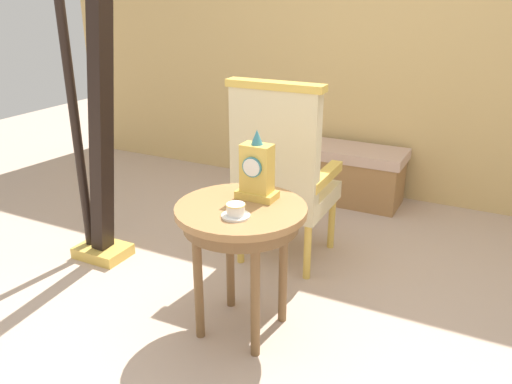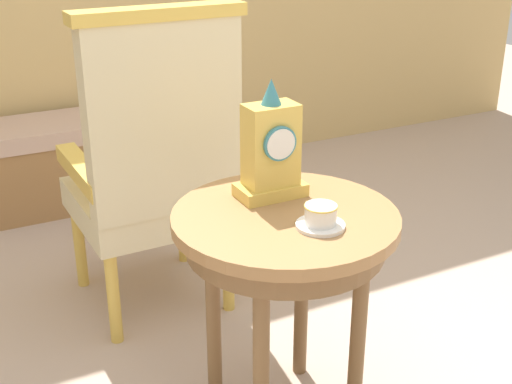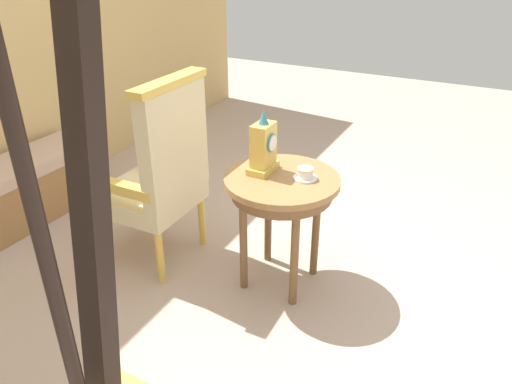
# 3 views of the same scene
# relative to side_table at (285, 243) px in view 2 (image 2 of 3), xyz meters

# --- Properties ---
(side_table) EXTENTS (0.61, 0.61, 0.67)m
(side_table) POSITION_rel_side_table_xyz_m (0.00, 0.00, 0.00)
(side_table) COLOR #9E7042
(side_table) RESTS_ON ground
(teacup_left) EXTENTS (0.13, 0.13, 0.06)m
(teacup_left) POSITION_rel_side_table_xyz_m (0.03, -0.11, 0.12)
(teacup_left) COLOR white
(teacup_left) RESTS_ON side_table
(mantel_clock) EXTENTS (0.19, 0.11, 0.34)m
(mantel_clock) POSITION_rel_side_table_xyz_m (0.02, 0.12, 0.22)
(mantel_clock) COLOR gold
(mantel_clock) RESTS_ON side_table
(armchair) EXTENTS (0.56, 0.54, 1.14)m
(armchair) POSITION_rel_side_table_xyz_m (-0.12, 0.71, 0.01)
(armchair) COLOR beige
(armchair) RESTS_ON ground
(window_bench) EXTENTS (1.01, 0.40, 0.44)m
(window_bench) POSITION_rel_side_table_xyz_m (-0.13, 1.89, -0.36)
(window_bench) COLOR #CCA893
(window_bench) RESTS_ON ground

